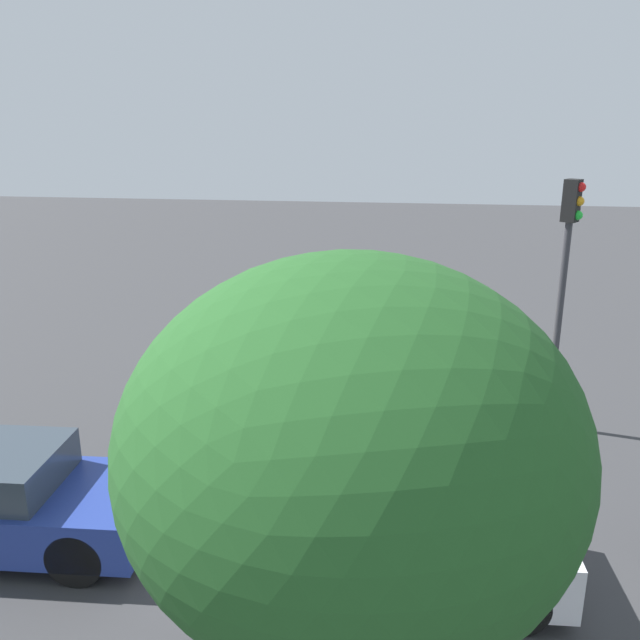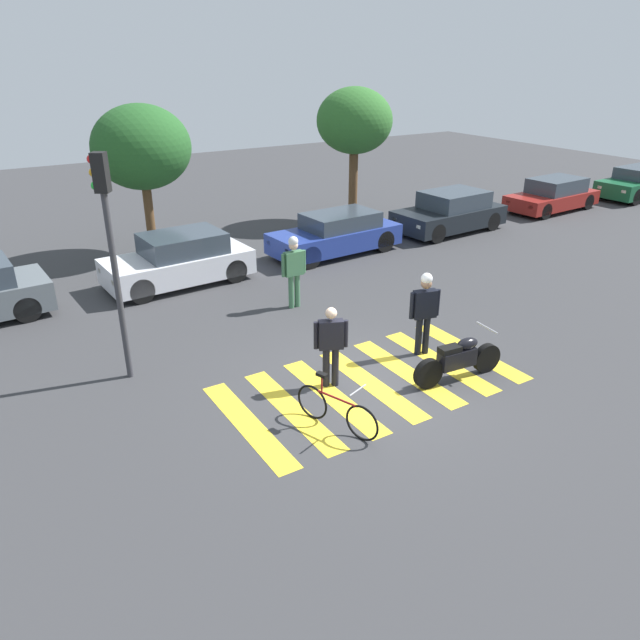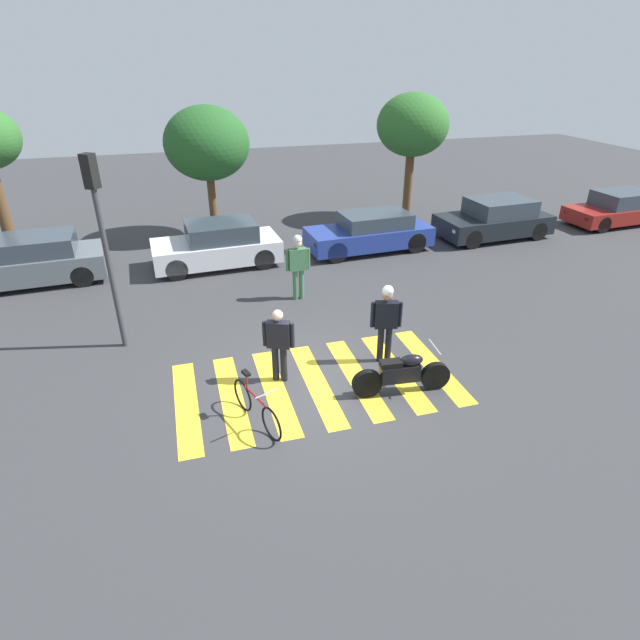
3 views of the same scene
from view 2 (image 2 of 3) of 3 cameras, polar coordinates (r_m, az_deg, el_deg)
The scene contains 15 objects.
ground_plane at distance 12.06m, azimuth 4.84°, elevation -6.04°, with size 60.00×60.00×0.00m, color #38383A.
police_motorcycle at distance 12.27m, azimuth 12.98°, elevation -3.66°, with size 2.07×0.62×1.03m.
leaning_bicycle at distance 10.51m, azimuth 1.53°, elevation -8.54°, with size 0.68×1.65×0.99m.
officer_on_foot at distance 11.52m, azimuth 1.04°, elevation -2.12°, with size 0.62×0.37×1.66m.
officer_by_motorcycle at distance 12.90m, azimuth 9.88°, elevation 1.17°, with size 0.68×0.32×1.87m.
pedestrian_bystander at distance 15.17m, azimuth -2.50°, elevation 5.11°, with size 0.70×0.25×1.88m.
crosswalk_stripes at distance 12.06m, azimuth 4.84°, elevation -6.03°, with size 5.85×3.15×0.01m.
car_white_van at distance 17.38m, azimuth -13.20°, elevation 5.53°, with size 4.11×2.01×1.44m.
car_blue_hatchback at distance 19.58m, azimuth 1.55°, elevation 8.13°, with size 4.41×1.91×1.33m.
car_black_suv at distance 22.68m, azimuth 12.23°, elevation 9.92°, with size 4.26×2.10×1.44m.
car_maroon_wagon at distance 27.03m, azimuth 21.23°, elevation 10.96°, with size 4.26×1.92×1.31m.
car_green_compact at distance 31.03m, azimuth 27.96°, elevation 11.40°, with size 4.27×1.95×1.35m.
traffic_light_pole at distance 11.78m, azimuth -19.37°, elevation 7.65°, with size 0.35×0.33×4.45m.
street_tree_mid at distance 19.77m, azimuth -16.56°, elevation 15.39°, with size 2.99×2.99×4.65m.
street_tree_far at distance 23.14m, azimuth 3.29°, elevation 18.26°, with size 2.78×2.78×4.91m.
Camera 2 is at (-6.35, -8.28, 6.04)m, focal length 33.75 mm.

